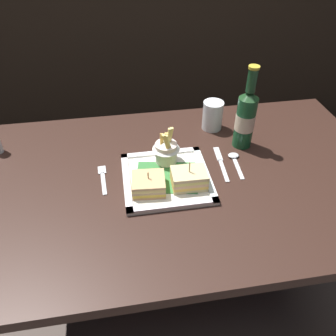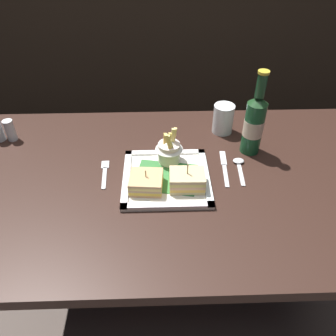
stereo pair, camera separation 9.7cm
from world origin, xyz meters
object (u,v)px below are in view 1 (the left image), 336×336
at_px(knife, 221,162).
at_px(fries_cup, 167,149).
at_px(beer_bottle, 246,117).
at_px(square_plate, 166,178).
at_px(sandwich_half_right, 189,178).
at_px(water_glass, 212,117).
at_px(fork, 103,178).
at_px(spoon, 235,159).
at_px(sandwich_half_left, 149,184).
at_px(dining_table, 169,201).

bearing_deg(knife, fries_cup, 172.38).
distance_m(fries_cup, knife, 0.18).
relative_size(beer_bottle, knife, 1.57).
height_order(square_plate, sandwich_half_right, sandwich_half_right).
bearing_deg(water_glass, fork, -150.96).
xyz_separation_m(beer_bottle, fork, (-0.47, -0.10, -0.10)).
height_order(knife, spoon, spoon).
relative_size(sandwich_half_left, spoon, 0.76).
bearing_deg(dining_table, spoon, 11.84).
relative_size(dining_table, sandwich_half_right, 13.51).
bearing_deg(spoon, knife, -173.81).
height_order(sandwich_half_left, sandwich_half_right, sandwich_half_right).
distance_m(square_plate, fork, 0.19).
distance_m(square_plate, sandwich_half_right, 0.08).
xyz_separation_m(square_plate, fork, (-0.19, 0.04, -0.00)).
height_order(fries_cup, spoon, fries_cup).
distance_m(beer_bottle, fork, 0.49).
bearing_deg(spoon, dining_table, -168.16).
distance_m(fries_cup, spoon, 0.22).
distance_m(fries_cup, beer_bottle, 0.28).
height_order(dining_table, spoon, spoon).
bearing_deg(fork, dining_table, -7.13).
bearing_deg(spoon, sandwich_half_right, -149.59).
bearing_deg(water_glass, beer_bottle, -58.52).
xyz_separation_m(water_glass, spoon, (0.02, -0.20, -0.04)).
relative_size(water_glass, spoon, 0.79).
relative_size(square_plate, knife, 1.45).
distance_m(dining_table, fork, 0.23).
height_order(fries_cup, beer_bottle, beer_bottle).
bearing_deg(spoon, beer_bottle, 58.56).
bearing_deg(fork, square_plate, -11.07).
bearing_deg(spoon, water_glass, 96.83).
distance_m(beer_bottle, spoon, 0.14).
distance_m(square_plate, water_glass, 0.33).
xyz_separation_m(dining_table, sandwich_half_right, (0.05, -0.06, 0.14)).
relative_size(sandwich_half_right, fries_cup, 0.87).
height_order(fries_cup, knife, fries_cup).
height_order(sandwich_half_left, fries_cup, fries_cup).
bearing_deg(dining_table, knife, 13.34).
bearing_deg(sandwich_half_right, water_glass, 63.53).
bearing_deg(sandwich_half_right, fries_cup, 110.82).
distance_m(knife, spoon, 0.05).
bearing_deg(fork, spoon, 2.90).
bearing_deg(beer_bottle, spoon, -121.44).
bearing_deg(square_plate, knife, 16.02).
xyz_separation_m(sandwich_half_right, water_glass, (0.15, 0.30, 0.01)).
relative_size(sandwich_half_left, water_glass, 0.96).
relative_size(fork, knife, 0.76).
relative_size(sandwich_half_right, water_glass, 0.98).
relative_size(sandwich_half_right, beer_bottle, 0.36).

